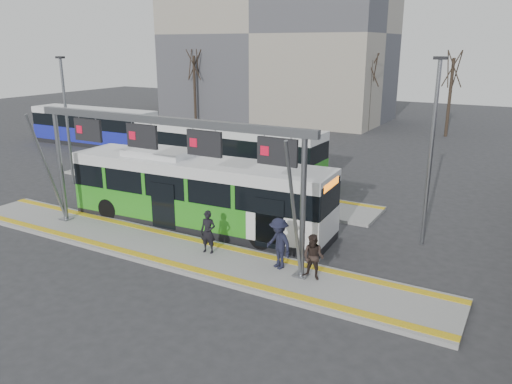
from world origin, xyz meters
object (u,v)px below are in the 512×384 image
(gantry, at_px, (164,144))
(passenger_b, at_px, (313,257))
(hero_bus, at_px, (198,193))
(passenger_c, at_px, (279,243))
(passenger_a, at_px, (208,232))

(gantry, height_order, passenger_b, gantry)
(gantry, xyz_separation_m, hero_bus, (-0.51, 2.74, -2.75))
(passenger_b, bearing_deg, passenger_c, 172.25)
(passenger_a, distance_m, passenger_c, 3.02)
(gantry, distance_m, passenger_a, 3.77)
(gantry, bearing_deg, passenger_b, 0.34)
(gantry, xyz_separation_m, passenger_a, (1.83, 0.14, -3.30))
(passenger_b, height_order, passenger_c, passenger_c)
(gantry, xyz_separation_m, passenger_c, (4.85, 0.25, -3.20))
(hero_bus, xyz_separation_m, passenger_a, (2.34, -2.60, -0.55))
(passenger_a, xyz_separation_m, passenger_c, (3.02, 0.10, 0.10))
(passenger_c, bearing_deg, passenger_a, -153.30)
(passenger_b, distance_m, passenger_c, 1.47)
(passenger_c, bearing_deg, hero_bus, 179.77)
(hero_bus, bearing_deg, gantry, -82.74)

